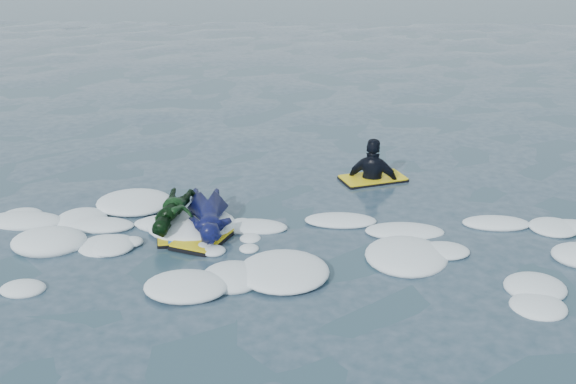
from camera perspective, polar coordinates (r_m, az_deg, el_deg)
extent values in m
plane|color=#1C3343|center=(8.76, -0.09, -6.92)|extent=(120.00, 120.00, 0.00)
cube|color=black|center=(9.86, -6.42, -3.45)|extent=(0.94, 1.24, 0.05)
cube|color=yellow|center=(9.84, -6.42, -3.25)|extent=(0.91, 1.21, 0.02)
imported|color=#0B0E4D|center=(10.00, -6.24, -1.79)|extent=(0.90, 1.73, 0.39)
cube|color=black|center=(9.98, -9.05, -3.31)|extent=(0.60, 0.87, 0.04)
cube|color=yellow|center=(9.97, -9.06, -3.17)|extent=(0.58, 0.85, 0.01)
cube|color=blue|center=(9.97, -9.07, -3.12)|extent=(0.31, 0.77, 0.00)
imported|color=#0E3310|center=(10.07, -8.90, -1.70)|extent=(0.73, 1.26, 0.45)
cube|color=black|center=(11.90, 6.72, 0.99)|extent=(1.19, 0.93, 0.05)
cube|color=yellow|center=(11.88, 6.73, 1.15)|extent=(1.17, 0.91, 0.02)
imported|color=black|center=(11.93, 6.70, 0.55)|extent=(0.99, 0.58, 1.58)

